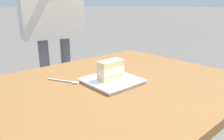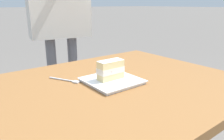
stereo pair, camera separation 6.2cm
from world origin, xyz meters
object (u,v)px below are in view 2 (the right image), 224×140
patio_table (117,104)px  diner_person (59,1)px  dessert_fork (66,80)px  dessert_plate (112,81)px  cake_slice (111,70)px

patio_table → diner_person: size_ratio=0.69×
dessert_fork → dessert_plate: bearing=-42.9°
dessert_plate → diner_person: bearing=79.7°
cake_slice → diner_person: bearing=79.4°
dessert_plate → patio_table: bearing=-37.4°
dessert_plate → cake_slice: bearing=114.0°
dessert_plate → diner_person: diner_person is taller
patio_table → cake_slice: (-0.02, 0.02, 0.17)m
dessert_plate → diner_person: (0.16, 0.89, 0.36)m
patio_table → diner_person: 1.04m
diner_person → cake_slice: bearing=-100.6°
dessert_plate → dessert_fork: size_ratio=1.51×
patio_table → cake_slice: 0.18m
dessert_plate → cake_slice: 0.05m
patio_table → dessert_fork: (-0.18, 0.17, 0.12)m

